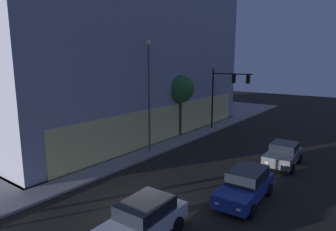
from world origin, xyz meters
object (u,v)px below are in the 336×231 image
at_px(street_lamp_sidewalk, 149,84).
at_px(car_blue, 246,185).
at_px(sidewalk_tree, 180,89).
at_px(car_white, 142,221).
at_px(traffic_light_far_corner, 226,88).
at_px(car_grey, 283,154).
at_px(modern_building, 81,43).

bearing_deg(street_lamp_sidewalk, car_blue, -109.44).
height_order(sidewalk_tree, car_white, sidewalk_tree).
bearing_deg(traffic_light_far_corner, car_grey, -131.49).
bearing_deg(car_grey, car_blue, 179.60).
height_order(sidewalk_tree, car_grey, sidewalk_tree).
bearing_deg(car_blue, car_white, 160.45).
bearing_deg(car_white, street_lamp_sidewalk, 38.92).
bearing_deg(car_white, sidewalk_tree, 29.20).
xyz_separation_m(modern_building, car_blue, (-7.71, -24.15, -8.88)).
distance_m(traffic_light_far_corner, car_grey, 11.65).
xyz_separation_m(modern_building, traffic_light_far_corner, (6.54, -15.98, -4.97)).
relative_size(street_lamp_sidewalk, car_blue, 1.88).
relative_size(street_lamp_sidewalk, car_grey, 2.16).
relative_size(street_lamp_sidewalk, car_white, 1.93).
height_order(street_lamp_sidewalk, car_white, street_lamp_sidewalk).
bearing_deg(car_blue, traffic_light_far_corner, 29.80).
relative_size(traffic_light_far_corner, sidewalk_tree, 1.09).
bearing_deg(traffic_light_far_corner, modern_building, 112.26).
relative_size(car_blue, car_grey, 1.15).
distance_m(car_blue, car_grey, 6.99).
bearing_deg(modern_building, street_lamp_sidewalk, -106.48).
relative_size(modern_building, sidewalk_tree, 4.79).
xyz_separation_m(traffic_light_far_corner, car_blue, (-14.25, -8.16, -3.91)).
bearing_deg(car_white, car_grey, -9.60).
height_order(street_lamp_sidewalk, sidewalk_tree, street_lamp_sidewalk).
relative_size(traffic_light_far_corner, car_blue, 1.38).
height_order(modern_building, car_blue, modern_building).
bearing_deg(sidewalk_tree, traffic_light_far_corner, -27.81).
relative_size(car_white, car_grey, 1.12).
height_order(sidewalk_tree, car_blue, sidewalk_tree).
xyz_separation_m(traffic_light_far_corner, sidewalk_tree, (-4.95, 2.61, 0.05)).
distance_m(car_white, car_blue, 6.47).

